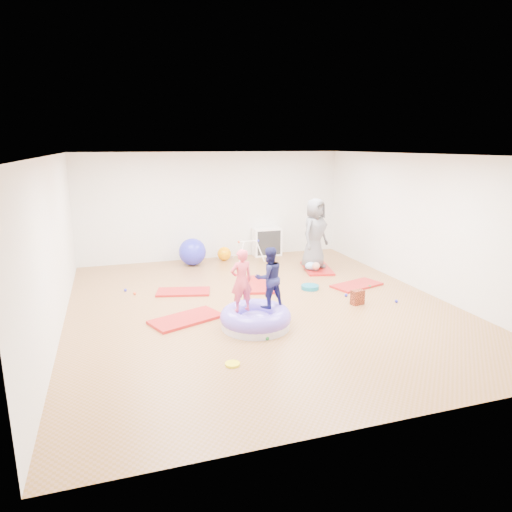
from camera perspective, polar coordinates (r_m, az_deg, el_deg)
name	(u,v)px	position (r m, az deg, el deg)	size (l,w,h in m)	color
room	(261,233)	(8.34, 0.63, 2.87)	(7.01, 8.01, 2.81)	#9B6A49
gym_mat_front_left	(186,319)	(8.09, -8.74, -7.79)	(1.22, 0.61, 0.05)	#B00B19
gym_mat_mid_left	(183,292)	(9.55, -9.07, -4.44)	(1.07, 0.54, 0.04)	#B00B19
gym_mat_center_back	(261,284)	(9.91, 0.64, -3.56)	(1.25, 0.62, 0.05)	#B00B19
gym_mat_right	(357,285)	(10.11, 12.48, -3.57)	(1.10, 0.55, 0.05)	#B00B19
gym_mat_rear_right	(317,268)	(11.28, 7.63, -1.54)	(1.23, 0.61, 0.05)	#B00B19
inflatable_cushion	(256,319)	(7.68, -0.05, -7.85)	(1.19, 1.19, 0.38)	silver
child_pink	(241,278)	(7.43, -1.84, -2.71)	(0.38, 0.25, 1.05)	#E6475A
child_navy	(269,275)	(7.61, 1.64, -2.35)	(0.51, 0.39, 1.04)	#1A1C4F
adult_caregiver	(315,234)	(11.02, 7.35, 2.78)	(0.83, 0.54, 1.70)	#5B5C62
infant	(313,265)	(10.97, 7.19, -1.18)	(0.39, 0.39, 0.23)	#9ECDFF
ball_pit_balls	(279,300)	(8.91, 2.87, -5.55)	(5.04, 3.26, 0.06)	#2C2DD3
exercise_ball_blue	(192,252)	(11.62, -7.95, 0.52)	(0.69, 0.69, 0.69)	#2C2DD3
exercise_ball_orange	(224,254)	(12.03, -3.99, 0.29)	(0.36, 0.36, 0.36)	#FE9B00
infant_play_gym	(248,247)	(11.92, -0.95, 1.08)	(0.71, 0.67, 0.54)	white
cube_shelf	(267,242)	(12.52, 1.38, 1.79)	(0.77, 0.38, 0.77)	white
balance_disc	(310,287)	(9.73, 6.77, -3.89)	(0.37, 0.37, 0.08)	#126C86
backpack	(357,297)	(8.94, 12.57, -5.06)	(0.24, 0.15, 0.28)	#BA4220
yellow_toy	(232,364)	(6.50, -2.96, -13.34)	(0.21, 0.21, 0.03)	#FFF61C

